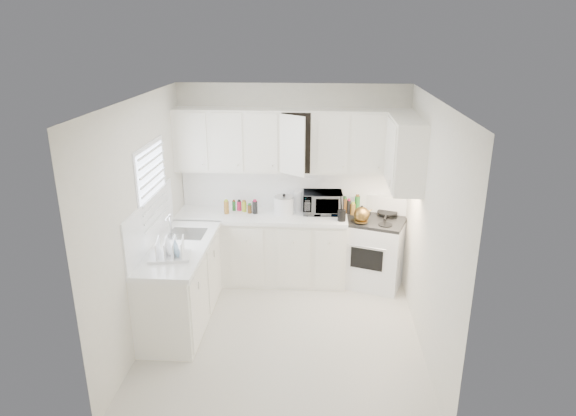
# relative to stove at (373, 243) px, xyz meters

# --- Properties ---
(floor) EXTENTS (3.20, 3.20, 0.00)m
(floor) POSITION_rel_stove_xyz_m (-1.08, -1.28, -0.59)
(floor) COLOR silver
(floor) RESTS_ON ground
(ceiling) EXTENTS (3.20, 3.20, 0.00)m
(ceiling) POSITION_rel_stove_xyz_m (-1.08, -1.28, 2.01)
(ceiling) COLOR white
(ceiling) RESTS_ON ground
(wall_back) EXTENTS (3.00, 0.00, 3.00)m
(wall_back) POSITION_rel_stove_xyz_m (-1.08, 0.32, 0.71)
(wall_back) COLOR white
(wall_back) RESTS_ON ground
(wall_front) EXTENTS (3.00, 0.00, 3.00)m
(wall_front) POSITION_rel_stove_xyz_m (-1.08, -2.88, 0.71)
(wall_front) COLOR white
(wall_front) RESTS_ON ground
(wall_left) EXTENTS (0.00, 3.20, 3.20)m
(wall_left) POSITION_rel_stove_xyz_m (-2.58, -1.28, 0.71)
(wall_left) COLOR white
(wall_left) RESTS_ON ground
(wall_right) EXTENTS (0.00, 3.20, 3.20)m
(wall_right) POSITION_rel_stove_xyz_m (0.42, -1.28, 0.71)
(wall_right) COLOR white
(wall_right) RESTS_ON ground
(window_blinds) EXTENTS (0.06, 0.96, 1.06)m
(window_blinds) POSITION_rel_stove_xyz_m (-2.56, -0.93, 0.96)
(window_blinds) COLOR white
(window_blinds) RESTS_ON wall_left
(lower_cabinets_back) EXTENTS (2.22, 0.60, 0.90)m
(lower_cabinets_back) POSITION_rel_stove_xyz_m (-1.47, 0.02, -0.14)
(lower_cabinets_back) COLOR white
(lower_cabinets_back) RESTS_ON floor
(lower_cabinets_left) EXTENTS (0.60, 1.60, 0.90)m
(lower_cabinets_left) POSITION_rel_stove_xyz_m (-2.28, -1.08, -0.14)
(lower_cabinets_left) COLOR white
(lower_cabinets_left) RESTS_ON floor
(countertop_back) EXTENTS (2.24, 0.64, 0.05)m
(countertop_back) POSITION_rel_stove_xyz_m (-1.47, 0.01, 0.34)
(countertop_back) COLOR white
(countertop_back) RESTS_ON lower_cabinets_back
(countertop_left) EXTENTS (0.64, 1.62, 0.05)m
(countertop_left) POSITION_rel_stove_xyz_m (-2.27, -1.08, 0.34)
(countertop_left) COLOR white
(countertop_left) RESTS_ON lower_cabinets_left
(backsplash_back) EXTENTS (2.98, 0.02, 0.55)m
(backsplash_back) POSITION_rel_stove_xyz_m (-1.08, 0.31, 0.64)
(backsplash_back) COLOR white
(backsplash_back) RESTS_ON wall_back
(backsplash_left) EXTENTS (0.02, 1.60, 0.55)m
(backsplash_left) POSITION_rel_stove_xyz_m (-2.57, -1.08, 0.64)
(backsplash_left) COLOR white
(backsplash_left) RESTS_ON wall_left
(upper_cabinets_back) EXTENTS (3.00, 0.33, 0.80)m
(upper_cabinets_back) POSITION_rel_stove_xyz_m (-1.08, 0.16, 0.91)
(upper_cabinets_back) COLOR white
(upper_cabinets_back) RESTS_ON wall_back
(upper_cabinets_right) EXTENTS (0.33, 0.90, 0.80)m
(upper_cabinets_right) POSITION_rel_stove_xyz_m (0.26, -0.46, 0.91)
(upper_cabinets_right) COLOR white
(upper_cabinets_right) RESTS_ON wall_right
(sink) EXTENTS (0.42, 0.38, 0.30)m
(sink) POSITION_rel_stove_xyz_m (-2.27, -0.73, 0.48)
(sink) COLOR gray
(sink) RESTS_ON countertop_left
(stove) EXTENTS (0.92, 0.84, 1.18)m
(stove) POSITION_rel_stove_xyz_m (0.00, 0.00, 0.00)
(stove) COLOR white
(stove) RESTS_ON floor
(tea_kettle) EXTENTS (0.29, 0.26, 0.23)m
(tea_kettle) POSITION_rel_stove_xyz_m (-0.18, -0.16, 0.47)
(tea_kettle) COLOR brown
(tea_kettle) RESTS_ON stove
(frying_pan) EXTENTS (0.36, 0.49, 0.04)m
(frying_pan) POSITION_rel_stove_xyz_m (0.18, 0.16, 0.38)
(frying_pan) COLOR black
(frying_pan) RESTS_ON stove
(microwave) EXTENTS (0.52, 0.30, 0.35)m
(microwave) POSITION_rel_stove_xyz_m (-0.67, 0.12, 0.53)
(microwave) COLOR gray
(microwave) RESTS_ON countertop_back
(rice_cooker) EXTENTS (0.29, 0.29, 0.27)m
(rice_cooker) POSITION_rel_stove_xyz_m (-1.17, 0.06, 0.50)
(rice_cooker) COLOR white
(rice_cooker) RESTS_ON countertop_back
(paper_towel) EXTENTS (0.12, 0.12, 0.27)m
(paper_towel) POSITION_rel_stove_xyz_m (-1.00, 0.18, 0.50)
(paper_towel) COLOR white
(paper_towel) RESTS_ON countertop_back
(utensil_crock) EXTENTS (0.13, 0.13, 0.34)m
(utensil_crock) POSITION_rel_stove_xyz_m (-0.43, -0.16, 0.53)
(utensil_crock) COLOR black
(utensil_crock) RESTS_ON countertop_back
(dish_rack) EXTENTS (0.48, 0.39, 0.24)m
(dish_rack) POSITION_rel_stove_xyz_m (-2.28, -1.39, 0.48)
(dish_rack) COLOR white
(dish_rack) RESTS_ON countertop_left
(spice_left_0) EXTENTS (0.06, 0.06, 0.13)m
(spice_left_0) POSITION_rel_stove_xyz_m (-1.93, 0.14, 0.43)
(spice_left_0) COLOR olive
(spice_left_0) RESTS_ON countertop_back
(spice_left_1) EXTENTS (0.06, 0.06, 0.13)m
(spice_left_1) POSITION_rel_stove_xyz_m (-1.85, 0.05, 0.43)
(spice_left_1) COLOR #256F2B
(spice_left_1) RESTS_ON countertop_back
(spice_left_2) EXTENTS (0.06, 0.06, 0.13)m
(spice_left_2) POSITION_rel_stove_xyz_m (-1.78, 0.14, 0.43)
(spice_left_2) COLOR #C91A49
(spice_left_2) RESTS_ON countertop_back
(spice_left_3) EXTENTS (0.06, 0.06, 0.13)m
(spice_left_3) POSITION_rel_stove_xyz_m (-1.70, 0.05, 0.43)
(spice_left_3) COLOR #ABBA2B
(spice_left_3) RESTS_ON countertop_back
(spice_left_4) EXTENTS (0.06, 0.06, 0.13)m
(spice_left_4) POSITION_rel_stove_xyz_m (-1.63, 0.14, 0.43)
(spice_left_4) COLOR brown
(spice_left_4) RESTS_ON countertop_back
(spice_left_5) EXTENTS (0.06, 0.06, 0.13)m
(spice_left_5) POSITION_rel_stove_xyz_m (-1.55, 0.05, 0.43)
(spice_left_5) COLOR black
(spice_left_5) RESTS_ON countertop_back
(sauce_right_0) EXTENTS (0.06, 0.06, 0.19)m
(sauce_right_0) POSITION_rel_stove_xyz_m (-0.50, 0.18, 0.46)
(sauce_right_0) COLOR #C91A49
(sauce_right_0) RESTS_ON countertop_back
(sauce_right_1) EXTENTS (0.06, 0.06, 0.19)m
(sauce_right_1) POSITION_rel_stove_xyz_m (-0.44, 0.12, 0.46)
(sauce_right_1) COLOR #ABBA2B
(sauce_right_1) RESTS_ON countertop_back
(sauce_right_2) EXTENTS (0.06, 0.06, 0.19)m
(sauce_right_2) POSITION_rel_stove_xyz_m (-0.39, 0.18, 0.46)
(sauce_right_2) COLOR brown
(sauce_right_2) RESTS_ON countertop_back
(sauce_right_3) EXTENTS (0.06, 0.06, 0.19)m
(sauce_right_3) POSITION_rel_stove_xyz_m (-0.33, 0.12, 0.46)
(sauce_right_3) COLOR black
(sauce_right_3) RESTS_ON countertop_back
(sauce_right_4) EXTENTS (0.06, 0.06, 0.19)m
(sauce_right_4) POSITION_rel_stove_xyz_m (-0.28, 0.18, 0.46)
(sauce_right_4) COLOR olive
(sauce_right_4) RESTS_ON countertop_back
(sauce_right_5) EXTENTS (0.06, 0.06, 0.19)m
(sauce_right_5) POSITION_rel_stove_xyz_m (-0.22, 0.12, 0.46)
(sauce_right_5) COLOR #256F2B
(sauce_right_5) RESTS_ON countertop_back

